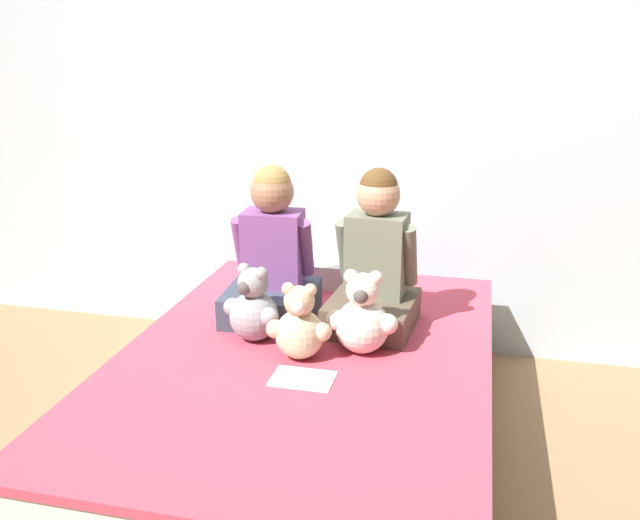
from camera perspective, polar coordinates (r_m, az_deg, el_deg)
ground_plane at (r=2.72m, az=-1.15°, el=-15.90°), size 14.00×14.00×0.00m
wall_behind_bed at (r=3.34m, az=3.59°, el=13.40°), size 8.00×0.06×2.50m
bed at (r=2.60m, az=-1.18°, el=-11.99°), size 1.34×1.92×0.43m
child_on_left at (r=2.74m, az=-4.04°, el=0.18°), size 0.38×0.37×0.62m
child_on_right at (r=2.65m, az=4.67°, el=-0.39°), size 0.35×0.40×0.63m
teddy_bear_held_by_left_child at (r=2.56m, az=-5.63°, el=-4.10°), size 0.24×0.19×0.30m
teddy_bear_held_by_right_child at (r=2.45m, az=3.57°, el=-4.90°), size 0.26×0.20×0.31m
teddy_bear_between_children at (r=2.41m, az=-1.75°, el=-5.64°), size 0.24×0.18×0.28m
pillow_at_headboard at (r=3.18m, az=2.33°, el=-0.87°), size 0.49×0.30×0.11m
sign_card at (r=2.31m, az=-1.47°, el=-9.95°), size 0.21×0.15×0.00m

